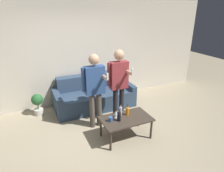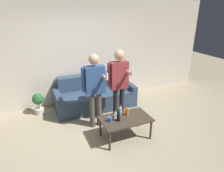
{
  "view_description": "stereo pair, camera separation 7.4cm",
  "coord_description": "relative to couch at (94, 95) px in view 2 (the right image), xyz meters",
  "views": [
    {
      "loc": [
        -1.26,
        -3.11,
        2.52
      ],
      "look_at": [
        0.35,
        0.46,
        0.95
      ],
      "focal_mm": 32.0,
      "sensor_mm": 36.0,
      "label": 1
    },
    {
      "loc": [
        -1.19,
        -3.14,
        2.52
      ],
      "look_at": [
        0.35,
        0.46,
        0.95
      ],
      "focal_mm": 32.0,
      "sensor_mm": 36.0,
      "label": 2
    }
  ],
  "objects": [
    {
      "name": "person_standing_left",
      "position": [
        -0.29,
        -0.96,
        0.68
      ],
      "size": [
        0.48,
        0.42,
        1.65
      ],
      "color": "brown",
      "rests_on": "ground_plane"
    },
    {
      "name": "coffee_table",
      "position": [
        0.12,
        -1.61,
        0.11
      ],
      "size": [
        1.0,
        0.59,
        0.45
      ],
      "color": "#3D3328",
      "rests_on": "ground_plane"
    },
    {
      "name": "wall_back",
      "position": [
        -0.29,
        0.48,
        1.06
      ],
      "size": [
        8.0,
        0.06,
        2.7
      ],
      "color": "beige",
      "rests_on": "ground_plane"
    },
    {
      "name": "bottle_green",
      "position": [
        0.2,
        -1.51,
        0.25
      ],
      "size": [
        0.07,
        0.07,
        0.23
      ],
      "color": "orange",
      "rests_on": "coffee_table"
    },
    {
      "name": "wine_glass_near",
      "position": [
        -0.05,
        -1.51,
        0.26
      ],
      "size": [
        0.08,
        0.08,
        0.15
      ],
      "color": "silver",
      "rests_on": "coffee_table"
    },
    {
      "name": "potted_plant",
      "position": [
        -1.41,
        0.1,
        0.03
      ],
      "size": [
        0.28,
        0.28,
        0.55
      ],
      "color": "silver",
      "rests_on": "ground_plane"
    },
    {
      "name": "ground_plane",
      "position": [
        -0.29,
        -1.53,
        -0.29
      ],
      "size": [
        16.0,
        16.0,
        0.0
      ],
      "primitive_type": "plane",
      "color": "tan"
    },
    {
      "name": "cup_on_table",
      "position": [
        -0.21,
        -1.59,
        0.2
      ],
      "size": [
        0.08,
        0.08,
        0.09
      ],
      "color": "#3366B2",
      "rests_on": "coffee_table"
    },
    {
      "name": "bottle_dark",
      "position": [
        -0.05,
        -1.64,
        0.25
      ],
      "size": [
        0.07,
        0.07,
        0.25
      ],
      "color": "black",
      "rests_on": "coffee_table"
    },
    {
      "name": "couch",
      "position": [
        0.0,
        0.0,
        0.0
      ],
      "size": [
        2.07,
        0.94,
        0.81
      ],
      "color": "#334760",
      "rests_on": "ground_plane"
    },
    {
      "name": "person_standing_right",
      "position": [
        0.28,
        -0.94,
        0.71
      ],
      "size": [
        0.47,
        0.43,
        1.68
      ],
      "color": "#232328",
      "rests_on": "ground_plane"
    },
    {
      "name": "bottle_orange",
      "position": [
        0.08,
        -1.45,
        0.25
      ],
      "size": [
        0.06,
        0.06,
        0.23
      ],
      "color": "silver",
      "rests_on": "coffee_table"
    }
  ]
}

